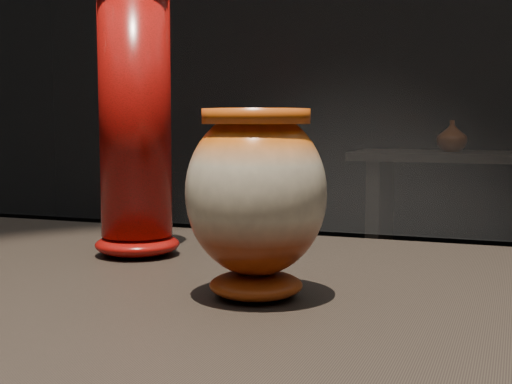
# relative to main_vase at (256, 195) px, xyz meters

# --- Properties ---
(main_vase) EXTENTS (0.15, 0.15, 0.20)m
(main_vase) POSITION_rel_main_vase_xyz_m (0.00, 0.00, 0.00)
(main_vase) COLOR maroon
(main_vase) RESTS_ON display_plinth
(tall_vase) EXTENTS (0.15, 0.15, 0.37)m
(tall_vase) POSITION_rel_main_vase_xyz_m (-0.23, 0.16, 0.07)
(tall_vase) COLOR #A80D0B
(tall_vase) RESTS_ON display_plinth
(back_vase_left) EXTENTS (0.23, 0.23, 0.18)m
(back_vase_left) POSITION_rel_main_vase_xyz_m (-0.13, 3.63, -0.02)
(back_vase_left) COLOR #9A4416
(back_vase_left) RESTS_ON back_shelf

